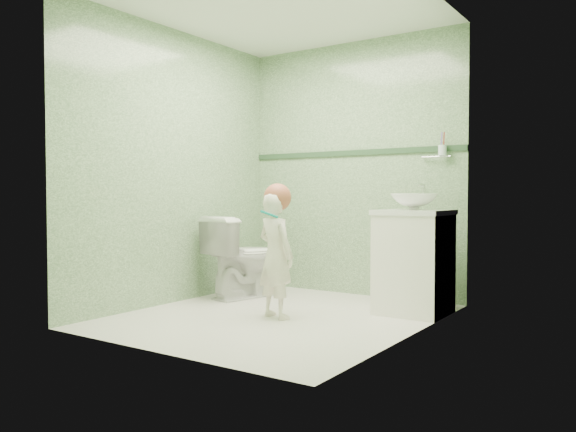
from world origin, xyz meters
The scene contains 12 objects.
ground centered at (0.00, 0.00, 0.00)m, with size 2.50×2.50×0.00m, color silver.
room_shell centered at (0.00, 0.00, 1.20)m, with size 2.50×2.54×2.40m.
trim_stripe centered at (0.00, 1.24, 1.35)m, with size 2.20×0.02×0.05m, color #2C492E.
vanity centered at (0.84, 0.70, 0.40)m, with size 0.52×0.50×0.80m, color white.
counter centered at (0.84, 0.70, 0.81)m, with size 0.54×0.52×0.04m, color white.
basin centered at (0.84, 0.70, 0.89)m, with size 0.37×0.37×0.13m, color white.
faucet centered at (0.84, 0.89, 0.97)m, with size 0.03×0.13×0.18m.
cup_holder centered at (0.89, 1.18, 1.33)m, with size 0.26×0.07×0.21m.
toilet centered at (-0.74, 0.52, 0.38)m, with size 0.42×0.74×0.76m, color white.
toddler centered at (0.02, -0.05, 0.48)m, with size 0.35×0.23×0.96m, color beige.
hair_cap centered at (0.02, -0.02, 0.93)m, with size 0.21×0.21×0.21m, color #A9553C.
teal_toothbrush centered at (0.06, -0.18, 0.81)m, with size 0.11×0.14×0.08m.
Camera 1 is at (2.55, -3.63, 0.94)m, focal length 35.72 mm.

